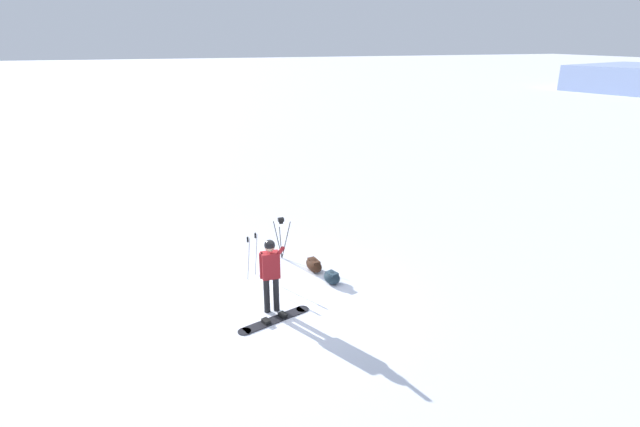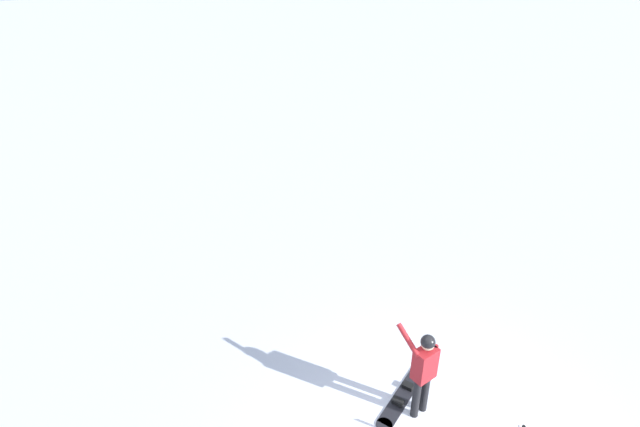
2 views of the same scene
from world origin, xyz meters
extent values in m
plane|color=white|center=(0.00, 0.00, 0.00)|extent=(300.00, 300.00, 0.00)
cylinder|color=black|center=(0.58, -0.10, 0.43)|extent=(0.14, 0.14, 0.87)
cylinder|color=black|center=(0.58, -0.32, 0.43)|extent=(0.14, 0.14, 0.87)
cube|color=maroon|center=(0.58, -0.21, 1.18)|extent=(0.27, 0.41, 0.62)
sphere|color=tan|center=(0.58, -0.21, 1.63)|extent=(0.24, 0.24, 0.24)
sphere|color=black|center=(0.58, -0.21, 1.66)|extent=(0.25, 0.25, 0.25)
cylinder|color=maroon|center=(0.85, -0.04, 1.60)|extent=(0.56, 0.11, 0.43)
cylinder|color=maroon|center=(0.55, -0.41, 1.18)|extent=(0.09, 0.09, 0.62)
cube|color=black|center=(0.99, -0.26, 0.01)|extent=(0.75, 1.55, 0.02)
cylinder|color=black|center=(0.75, 0.47, 0.01)|extent=(0.29, 0.29, 0.02)
cylinder|color=black|center=(1.23, -0.99, 0.01)|extent=(0.29, 0.29, 0.02)
cube|color=black|center=(0.92, -0.05, 0.06)|extent=(0.23, 0.19, 0.08)
cube|color=black|center=(1.06, -0.47, 0.06)|extent=(0.23, 0.19, 0.08)
ellipsoid|color=#192833|center=(-0.25, 1.58, 0.16)|extent=(0.58, 0.51, 0.32)
cube|color=#263A47|center=(-0.25, 1.58, 0.27)|extent=(0.35, 0.31, 0.08)
cylinder|color=#262628|center=(-2.18, 0.90, 0.54)|extent=(0.07, 0.31, 1.08)
cylinder|color=#262628|center=(-2.28, 0.68, 0.54)|extent=(0.27, 0.19, 1.08)
cylinder|color=#262628|center=(-2.02, 0.70, 0.54)|extent=(0.30, 0.15, 1.08)
cube|color=black|center=(-2.15, 0.76, 1.10)|extent=(0.10, 0.10, 0.06)
cube|color=black|center=(-2.15, 0.76, 1.18)|extent=(0.12, 0.16, 0.10)
ellipsoid|color=black|center=(-1.08, 1.37, 0.17)|extent=(0.71, 0.43, 0.34)
cube|color=#402618|center=(-1.08, 1.37, 0.29)|extent=(0.43, 0.26, 0.08)
cylinder|color=gray|center=(-1.13, -0.39, 0.61)|extent=(0.14, 0.12, 1.21)
cylinder|color=black|center=(-1.13, -0.39, 1.14)|extent=(0.05, 0.05, 0.14)
cylinder|color=gray|center=(-1.33, -0.15, 0.61)|extent=(0.15, 0.10, 1.21)
cylinder|color=black|center=(-1.33, -0.15, 1.14)|extent=(0.05, 0.05, 0.14)
camera|label=1|loc=(10.39, -2.46, 5.99)|focal=27.65mm
camera|label=2|loc=(-2.90, 4.74, 7.09)|focal=26.20mm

